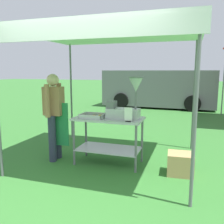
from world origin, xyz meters
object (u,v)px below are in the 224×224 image
at_px(supply_crate, 180,164).
at_px(van_grey, 159,88).
at_px(menu_sign, 128,116).
at_px(vendor, 54,113).
at_px(stall_canopy, 110,36).
at_px(donut_cart, 109,130).
at_px(donut_tray, 93,117).
at_px(donut_fryer, 126,104).

bearing_deg(supply_crate, van_grey, 100.06).
distance_m(menu_sign, vendor, 1.44).
bearing_deg(stall_canopy, menu_sign, -37.77).
relative_size(stall_canopy, donut_cart, 2.51).
bearing_deg(vendor, supply_crate, 0.81).
bearing_deg(donut_tray, menu_sign, -12.32).
distance_m(donut_cart, van_grey, 7.51).
bearing_deg(menu_sign, vendor, 176.20).
height_order(menu_sign, supply_crate, menu_sign).
relative_size(menu_sign, van_grey, 0.05).
xyz_separation_m(vendor, van_grey, (0.93, 7.64, -0.03)).
xyz_separation_m(stall_canopy, donut_tray, (-0.27, -0.17, -1.39)).
bearing_deg(supply_crate, donut_tray, 179.17).
height_order(donut_tray, supply_crate, donut_tray).
bearing_deg(donut_cart, vendor, -172.59).
height_order(donut_cart, vendor, vendor).
xyz_separation_m(donut_cart, supply_crate, (1.27, -0.10, -0.44)).
distance_m(stall_canopy, donut_tray, 1.43).
bearing_deg(donut_fryer, donut_cart, 179.45).
distance_m(stall_canopy, donut_fryer, 1.20).
distance_m(supply_crate, van_grey, 7.76).
distance_m(stall_canopy, vendor, 1.71).
xyz_separation_m(menu_sign, supply_crate, (0.85, 0.13, -0.77)).
xyz_separation_m(donut_cart, menu_sign, (0.42, -0.23, 0.32)).
distance_m(stall_canopy, van_grey, 7.54).
bearing_deg(donut_cart, donut_tray, -163.83).
height_order(stall_canopy, donut_cart, stall_canopy).
xyz_separation_m(stall_canopy, supply_crate, (1.27, -0.20, -2.08)).
bearing_deg(donut_tray, van_grey, 88.62).
bearing_deg(van_grey, donut_tray, -91.38).
xyz_separation_m(stall_canopy, donut_cart, (-0.00, -0.10, -1.64)).
height_order(donut_cart, van_grey, van_grey).
xyz_separation_m(donut_cart, vendor, (-1.01, -0.13, 0.28)).
relative_size(donut_cart, supply_crate, 2.82).
bearing_deg(donut_cart, van_grey, 90.64).
xyz_separation_m(menu_sign, vendor, (-1.43, 0.10, -0.04)).
relative_size(donut_tray, donut_fryer, 0.58).
bearing_deg(donut_fryer, donut_tray, -172.76).
xyz_separation_m(stall_canopy, donut_fryer, (0.32, -0.10, -1.16)).
bearing_deg(supply_crate, menu_sign, -171.45).
xyz_separation_m(donut_tray, menu_sign, (0.69, -0.15, 0.08)).
distance_m(donut_fryer, menu_sign, 0.29).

